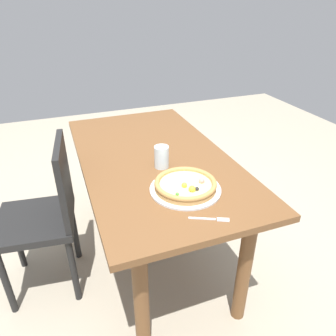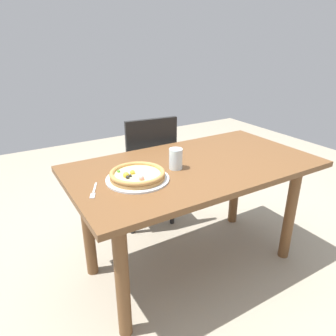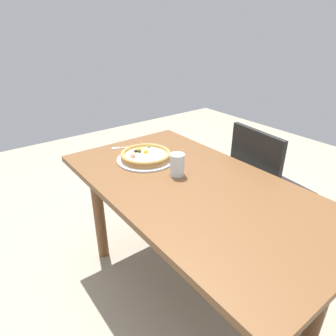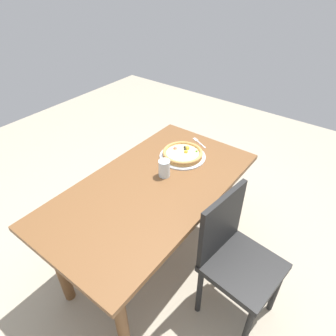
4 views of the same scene
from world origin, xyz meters
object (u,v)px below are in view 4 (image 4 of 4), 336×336
dining_table (152,199)px  chair_near (235,256)px  plate (183,156)px  fork (198,142)px  pizza (183,153)px  drinking_glass (165,168)px

dining_table → chair_near: size_ratio=1.64×
plate → fork: plate is taller
dining_table → plate: plate is taller
plate → dining_table: bearing=-175.9°
pizza → drinking_glass: size_ratio=2.48×
dining_table → plate: size_ratio=4.42×
dining_table → chair_near: chair_near is taller
fork → plate: bearing=119.5°
fork → dining_table: bearing=119.6°
drinking_glass → plate: bearing=7.0°
chair_near → plate: bearing=-113.7°
chair_near → plate: size_ratio=2.70×
dining_table → fork: fork is taller
plate → fork: 0.24m
chair_near → fork: bearing=-126.5°
dining_table → fork: (0.63, 0.04, 0.11)m
chair_near → drinking_glass: (0.13, 0.61, 0.29)m
dining_table → chair_near: bearing=-89.3°
drinking_glass → pizza: bearing=7.0°
plate → drinking_glass: bearing=-173.0°
fork → drinking_glass: 0.50m
chair_near → plate: chair_near is taller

